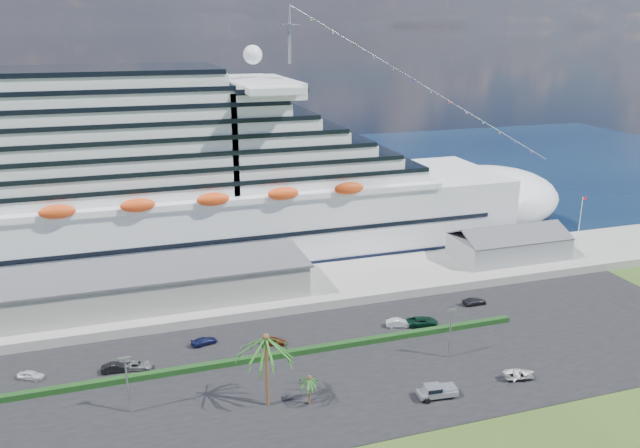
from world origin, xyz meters
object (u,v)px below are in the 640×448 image
object	(u,v)px
parked_car_3	(204,341)
boat_trailer	(519,373)
pickup_truck	(437,391)
cruise_ship	(147,190)

from	to	relation	value
parked_car_3	boat_trailer	size ratio (longest dim) A/B	0.77
pickup_truck	boat_trailer	size ratio (longest dim) A/B	1.06
boat_trailer	pickup_truck	bearing A→B (deg)	-178.05
cruise_ship	pickup_truck	world-z (taller)	cruise_ship
pickup_truck	boat_trailer	world-z (taller)	pickup_truck
pickup_truck	parked_car_3	bearing A→B (deg)	138.76
parked_car_3	boat_trailer	distance (m)	49.27
cruise_ship	pickup_truck	size ratio (longest dim) A/B	32.85
parked_car_3	pickup_truck	xyz separation A→B (m)	(28.83, -25.28, 0.48)
parked_car_3	pickup_truck	world-z (taller)	pickup_truck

